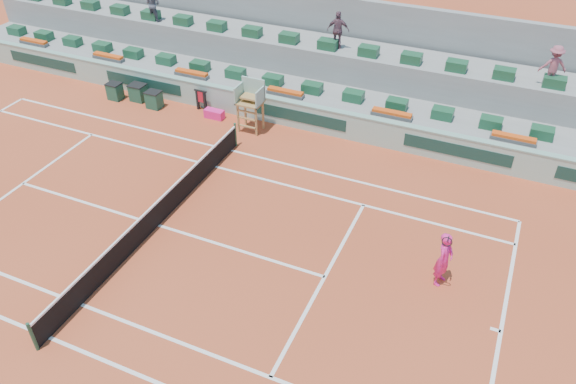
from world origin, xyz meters
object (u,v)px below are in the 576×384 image
(umpire_chair, at_px, (251,99))
(tennis_player, at_px, (444,259))
(drink_cooler_a, at_px, (154,100))
(player_bag, at_px, (214,114))

(umpire_chair, xyz_separation_m, tennis_player, (9.82, -6.20, -0.56))
(drink_cooler_a, bearing_deg, tennis_player, -22.18)
(drink_cooler_a, distance_m, tennis_player, 16.30)
(tennis_player, bearing_deg, drink_cooler_a, 157.82)
(umpire_chair, xyz_separation_m, drink_cooler_a, (-5.26, -0.05, -1.12))
(drink_cooler_a, relative_size, tennis_player, 0.37)
(player_bag, distance_m, drink_cooler_a, 3.19)
(player_bag, distance_m, tennis_player, 13.55)
(player_bag, xyz_separation_m, tennis_player, (11.91, -6.41, 0.78))
(tennis_player, bearing_deg, player_bag, 151.71)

